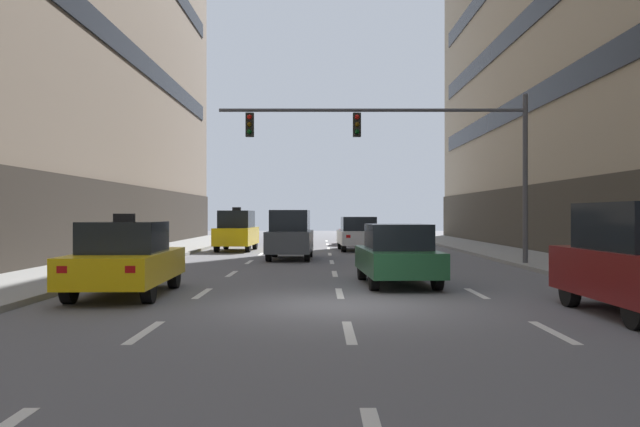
# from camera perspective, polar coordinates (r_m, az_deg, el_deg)

# --- Properties ---
(ground_plane) EXTENTS (120.00, 120.00, 0.00)m
(ground_plane) POSITION_cam_1_polar(r_m,az_deg,el_deg) (13.34, 1.93, -8.05)
(ground_plane) COLOR slate
(lane_stripe_l1_s3) EXTENTS (0.16, 2.00, 0.01)m
(lane_stripe_l1_s3) POSITION_cam_1_polar(r_m,az_deg,el_deg) (10.72, -15.12, -9.98)
(lane_stripe_l1_s3) COLOR silver
(lane_stripe_l1_s3) RESTS_ON ground
(lane_stripe_l1_s4) EXTENTS (0.16, 2.00, 0.01)m
(lane_stripe_l1_s4) POSITION_cam_1_polar(r_m,az_deg,el_deg) (15.56, -10.30, -6.89)
(lane_stripe_l1_s4) COLOR silver
(lane_stripe_l1_s4) RESTS_ON ground
(lane_stripe_l1_s5) EXTENTS (0.16, 2.00, 0.01)m
(lane_stripe_l1_s5) POSITION_cam_1_polar(r_m,az_deg,el_deg) (20.47, -7.80, -5.25)
(lane_stripe_l1_s5) COLOR silver
(lane_stripe_l1_s5) RESTS_ON ground
(lane_stripe_l1_s6) EXTENTS (0.16, 2.00, 0.01)m
(lane_stripe_l1_s6) POSITION_cam_1_polar(r_m,az_deg,el_deg) (25.42, -6.27, -4.24)
(lane_stripe_l1_s6) COLOR silver
(lane_stripe_l1_s6) RESTS_ON ground
(lane_stripe_l1_s7) EXTENTS (0.16, 2.00, 0.01)m
(lane_stripe_l1_s7) POSITION_cam_1_polar(r_m,az_deg,el_deg) (30.38, -5.25, -3.56)
(lane_stripe_l1_s7) COLOR silver
(lane_stripe_l1_s7) RESTS_ON ground
(lane_stripe_l1_s8) EXTENTS (0.16, 2.00, 0.01)m
(lane_stripe_l1_s8) POSITION_cam_1_polar(r_m,az_deg,el_deg) (35.36, -4.52, -3.07)
(lane_stripe_l1_s8) COLOR silver
(lane_stripe_l1_s8) RESTS_ON ground
(lane_stripe_l1_s9) EXTENTS (0.16, 2.00, 0.01)m
(lane_stripe_l1_s9) POSITION_cam_1_polar(r_m,az_deg,el_deg) (40.34, -3.96, -2.70)
(lane_stripe_l1_s9) COLOR silver
(lane_stripe_l1_s9) RESTS_ON ground
(lane_stripe_l1_s10) EXTENTS (0.16, 2.00, 0.01)m
(lane_stripe_l1_s10) POSITION_cam_1_polar(r_m,az_deg,el_deg) (45.32, -3.53, -2.41)
(lane_stripe_l1_s10) COLOR silver
(lane_stripe_l1_s10) RESTS_ON ground
(lane_stripe_l2_s3) EXTENTS (0.16, 2.00, 0.01)m
(lane_stripe_l2_s3) POSITION_cam_1_polar(r_m,az_deg,el_deg) (10.38, 2.51, -10.32)
(lane_stripe_l2_s3) COLOR silver
(lane_stripe_l2_s3) RESTS_ON ground
(lane_stripe_l2_s4) EXTENTS (0.16, 2.00, 0.01)m
(lane_stripe_l2_s4) POSITION_cam_1_polar(r_m,az_deg,el_deg) (15.32, 1.67, -7.00)
(lane_stripe_l2_s4) COLOR silver
(lane_stripe_l2_s4) RESTS_ON ground
(lane_stripe_l2_s5) EXTENTS (0.16, 2.00, 0.01)m
(lane_stripe_l2_s5) POSITION_cam_1_polar(r_m,az_deg,el_deg) (20.29, 1.24, -5.30)
(lane_stripe_l2_s5) COLOR silver
(lane_stripe_l2_s5) RESTS_ON ground
(lane_stripe_l2_s6) EXTENTS (0.16, 2.00, 0.01)m
(lane_stripe_l2_s6) POSITION_cam_1_polar(r_m,az_deg,el_deg) (25.27, 0.98, -4.26)
(lane_stripe_l2_s6) COLOR silver
(lane_stripe_l2_s6) RESTS_ON ground
(lane_stripe_l2_s7) EXTENTS (0.16, 2.00, 0.01)m
(lane_stripe_l2_s7) POSITION_cam_1_polar(r_m,az_deg,el_deg) (30.26, 0.81, -3.57)
(lane_stripe_l2_s7) COLOR silver
(lane_stripe_l2_s7) RESTS_ON ground
(lane_stripe_l2_s8) EXTENTS (0.16, 2.00, 0.01)m
(lane_stripe_l2_s8) POSITION_cam_1_polar(r_m,az_deg,el_deg) (35.25, 0.69, -3.08)
(lane_stripe_l2_s8) COLOR silver
(lane_stripe_l2_s8) RESTS_ON ground
(lane_stripe_l2_s9) EXTENTS (0.16, 2.00, 0.01)m
(lane_stripe_l2_s9) POSITION_cam_1_polar(r_m,az_deg,el_deg) (40.24, 0.60, -2.71)
(lane_stripe_l2_s9) COLOR silver
(lane_stripe_l2_s9) RESTS_ON ground
(lane_stripe_l2_s10) EXTENTS (0.16, 2.00, 0.01)m
(lane_stripe_l2_s10) POSITION_cam_1_polar(r_m,az_deg,el_deg) (45.24, 0.52, -2.41)
(lane_stripe_l2_s10) COLOR silver
(lane_stripe_l2_s10) RESTS_ON ground
(lane_stripe_l3_s3) EXTENTS (0.16, 2.00, 0.01)m
(lane_stripe_l3_s3) POSITION_cam_1_polar(r_m,az_deg,el_deg) (10.99, 19.68, -9.74)
(lane_stripe_l3_s3) COLOR silver
(lane_stripe_l3_s3) RESTS_ON ground
(lane_stripe_l3_s4) EXTENTS (0.16, 2.00, 0.01)m
(lane_stripe_l3_s4) POSITION_cam_1_polar(r_m,az_deg,el_deg) (15.74, 13.48, -6.81)
(lane_stripe_l3_s4) COLOR silver
(lane_stripe_l3_s4) RESTS_ON ground
(lane_stripe_l3_s5) EXTENTS (0.16, 2.00, 0.01)m
(lane_stripe_l3_s5) POSITION_cam_1_polar(r_m,az_deg,el_deg) (20.61, 10.21, -5.21)
(lane_stripe_l3_s5) COLOR silver
(lane_stripe_l3_s5) RESTS_ON ground
(lane_stripe_l3_s6) EXTENTS (0.16, 2.00, 0.01)m
(lane_stripe_l3_s6) POSITION_cam_1_polar(r_m,az_deg,el_deg) (25.53, 8.21, -4.22)
(lane_stripe_l3_s6) COLOR silver
(lane_stripe_l3_s6) RESTS_ON ground
(lane_stripe_l3_s7) EXTENTS (0.16, 2.00, 0.01)m
(lane_stripe_l3_s7) POSITION_cam_1_polar(r_m,az_deg,el_deg) (30.48, 6.85, -3.55)
(lane_stripe_l3_s7) COLOR silver
(lane_stripe_l3_s7) RESTS_ON ground
(lane_stripe_l3_s8) EXTENTS (0.16, 2.00, 0.01)m
(lane_stripe_l3_s8) POSITION_cam_1_polar(r_m,az_deg,el_deg) (35.44, 5.88, -3.06)
(lane_stripe_l3_s8) COLOR silver
(lane_stripe_l3_s8) RESTS_ON ground
(lane_stripe_l3_s9) EXTENTS (0.16, 2.00, 0.01)m
(lane_stripe_l3_s9) POSITION_cam_1_polar(r_m,az_deg,el_deg) (40.41, 5.15, -2.69)
(lane_stripe_l3_s9) COLOR silver
(lane_stripe_l3_s9) RESTS_ON ground
(lane_stripe_l3_s10) EXTENTS (0.16, 2.00, 0.01)m
(lane_stripe_l3_s10) POSITION_cam_1_polar(r_m,az_deg,el_deg) (45.39, 4.57, -2.41)
(lane_stripe_l3_s10) COLOR silver
(lane_stripe_l3_s10) RESTS_ON ground
(car_driving_0) EXTENTS (1.75, 4.15, 1.55)m
(car_driving_0) POSITION_cam_1_polar(r_m,az_deg,el_deg) (40.02, 2.93, -1.63)
(car_driving_0) COLOR black
(car_driving_0) RESTS_ON ground
(car_driving_1) EXTENTS (1.86, 4.23, 2.02)m
(car_driving_1) POSITION_cam_1_polar(r_m,az_deg,el_deg) (26.86, -2.67, -1.87)
(car_driving_1) COLOR black
(car_driving_1) RESTS_ON ground
(car_driving_2) EXTENTS (1.98, 4.34, 1.60)m
(car_driving_2) POSITION_cam_1_polar(r_m,az_deg,el_deg) (17.20, 6.72, -3.62)
(car_driving_2) COLOR black
(car_driving_2) RESTS_ON ground
(taxi_driving_3) EXTENTS (1.90, 4.27, 2.21)m
(taxi_driving_3) POSITION_cam_1_polar(r_m,az_deg,el_deg) (33.29, -7.37, -1.51)
(taxi_driving_3) COLOR black
(taxi_driving_3) RESTS_ON ground
(car_driving_4) EXTENTS (2.08, 4.66, 1.72)m
(car_driving_4) POSITION_cam_1_polar(r_m,az_deg,el_deg) (33.38, 3.30, -1.79)
(car_driving_4) COLOR black
(car_driving_4) RESTS_ON ground
(taxi_driving_5) EXTENTS (2.02, 4.55, 1.87)m
(taxi_driving_5) POSITION_cam_1_polar(r_m,az_deg,el_deg) (15.48, -16.68, -3.84)
(taxi_driving_5) COLOR black
(taxi_driving_5) RESTS_ON ground
(traffic_signal_0) EXTENTS (10.92, 0.35, 5.97)m
(traffic_signal_0) POSITION_cam_1_polar(r_m,az_deg,el_deg) (23.34, 8.05, 6.28)
(traffic_signal_0) COLOR #4C4C51
(traffic_signal_0) RESTS_ON sidewalk_right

